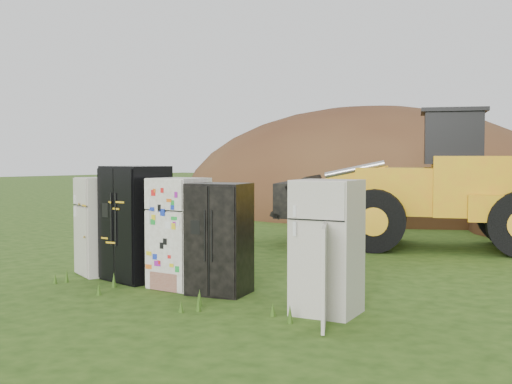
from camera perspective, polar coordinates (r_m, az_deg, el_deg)
ground at (r=10.08m, az=-4.76°, el=-8.78°), size 120.00×120.00×0.00m
fridge_leftmost at (r=11.69m, az=-13.54°, el=-2.96°), size 0.96×0.94×1.72m
fridge_black_side at (r=11.01m, az=-10.65°, el=-2.74°), size 1.08×0.89×1.93m
fridge_sticker at (r=10.28m, az=-6.85°, el=-3.63°), size 0.85×0.79×1.75m
fridge_dark_mid at (r=9.77m, az=-3.27°, el=-4.15°), size 1.02×0.92×1.68m
fridge_open_door at (r=8.53m, az=6.33°, el=-4.89°), size 0.93×0.88×1.78m
wheel_loader at (r=15.28m, az=14.05°, el=1.15°), size 7.07×5.13×3.17m
dirt_mound_left at (r=25.74m, az=9.71°, el=-1.63°), size 16.39×12.29×8.21m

